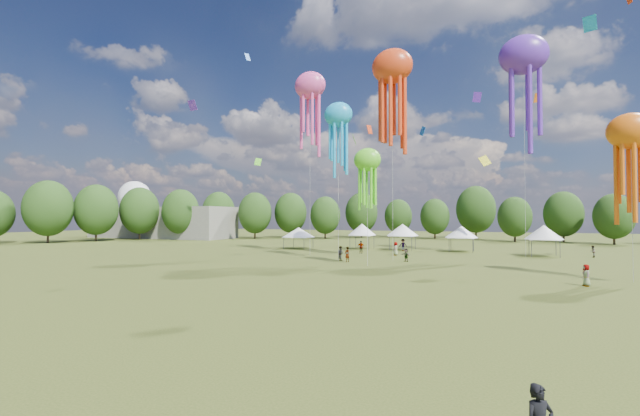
% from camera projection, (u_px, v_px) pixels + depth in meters
% --- Properties ---
extents(ground, '(300.00, 300.00, 0.00)m').
position_uv_depth(ground, '(230.00, 392.00, 12.38)').
color(ground, '#384416').
rests_on(ground, ground).
extents(spectator_near, '(1.12, 1.06, 1.82)m').
position_uv_depth(spectator_near, '(341.00, 253.00, 49.77)').
color(spectator_near, gray).
rests_on(spectator_near, ground).
extents(spectators_far, '(31.42, 28.44, 1.92)m').
position_uv_depth(spectators_far, '(423.00, 251.00, 54.17)').
color(spectators_far, gray).
rests_on(spectators_far, ground).
extents(festival_tents, '(42.37, 9.24, 4.30)m').
position_uv_depth(festival_tents, '(406.00, 231.00, 64.66)').
color(festival_tents, '#47474C').
rests_on(festival_tents, ground).
extents(show_kites, '(38.47, 23.57, 30.22)m').
position_uv_depth(show_kites, '(442.00, 96.00, 51.87)').
color(show_kites, '#1CA8F0').
rests_on(show_kites, ground).
extents(small_kites, '(70.97, 57.26, 46.74)m').
position_uv_depth(small_kites, '(417.00, 16.00, 51.07)').
color(small_kites, '#1CA8F0').
rests_on(small_kites, ground).
extents(treeline, '(201.57, 95.24, 13.43)m').
position_uv_depth(treeline, '(418.00, 211.00, 71.79)').
color(treeline, '#38281C').
rests_on(treeline, ground).
extents(hangar, '(40.00, 12.00, 8.00)m').
position_uv_depth(hangar, '(161.00, 223.00, 106.45)').
color(hangar, gray).
rests_on(hangar, ground).
extents(radome, '(9.00, 9.00, 16.00)m').
position_uv_depth(radome, '(135.00, 202.00, 118.23)').
color(radome, white).
rests_on(radome, ground).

